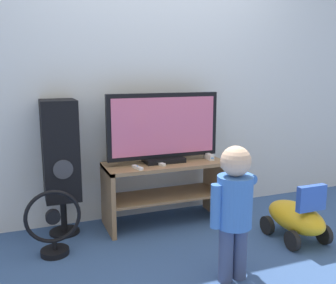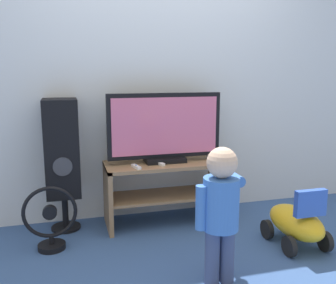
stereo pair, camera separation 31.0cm
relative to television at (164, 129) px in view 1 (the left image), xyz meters
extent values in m
plane|color=#38568C|center=(0.00, -0.23, -0.83)|extent=(16.00, 16.00, 0.00)
cube|color=silver|center=(0.00, 0.27, 0.47)|extent=(10.00, 0.06, 2.60)
cube|color=#93704C|center=(0.00, -0.02, -0.31)|extent=(1.04, 0.42, 0.03)
cube|color=#93704C|center=(0.00, -0.02, -0.59)|extent=(1.00, 0.38, 0.02)
cube|color=#93704C|center=(-0.50, -0.02, -0.56)|extent=(0.04, 0.42, 0.54)
cube|color=#93704C|center=(0.50, -0.02, -0.56)|extent=(0.04, 0.42, 0.54)
cube|color=black|center=(0.00, 0.00, -0.27)|extent=(0.34, 0.20, 0.04)
cube|color=black|center=(0.00, 0.00, 0.03)|extent=(0.98, 0.05, 0.55)
cube|color=#D8668C|center=(0.00, -0.03, 0.03)|extent=(0.91, 0.01, 0.48)
cube|color=white|center=(0.41, -0.04, -0.27)|extent=(0.04, 0.15, 0.05)
cube|color=#3F8CE5|center=(0.41, -0.12, -0.27)|extent=(0.02, 0.00, 0.01)
cube|color=white|center=(-0.28, -0.14, -0.28)|extent=(0.06, 0.13, 0.02)
cylinder|color=#337FD8|center=(-0.28, -0.14, -0.27)|extent=(0.01, 0.01, 0.00)
cube|color=white|center=(-0.07, -0.09, -0.28)|extent=(0.07, 0.13, 0.02)
cylinder|color=#337FD8|center=(-0.07, -0.09, -0.27)|extent=(0.01, 0.01, 0.00)
cylinder|color=#3F4C72|center=(0.02, -1.05, -0.65)|extent=(0.09, 0.09, 0.36)
cylinder|color=#3F4C72|center=(0.12, -1.05, -0.65)|extent=(0.09, 0.09, 0.36)
cylinder|color=#3F72C6|center=(0.07, -1.05, -0.31)|extent=(0.22, 0.22, 0.32)
sphere|color=beige|center=(0.07, -1.05, -0.06)|extent=(0.19, 0.19, 0.19)
cylinder|color=#3F72C6|center=(-0.06, -1.05, -0.33)|extent=(0.07, 0.07, 0.27)
cylinder|color=#3F72C6|center=(0.20, -0.91, -0.19)|extent=(0.07, 0.27, 0.07)
sphere|color=beige|center=(0.20, -0.77, -0.19)|extent=(0.08, 0.08, 0.08)
cube|color=white|center=(0.20, -0.73, -0.19)|extent=(0.03, 0.13, 0.02)
cylinder|color=black|center=(-0.85, 0.06, -0.82)|extent=(0.24, 0.24, 0.02)
cylinder|color=black|center=(-0.85, 0.06, -0.68)|extent=(0.05, 0.05, 0.30)
cube|color=black|center=(-0.85, 0.06, -0.13)|extent=(0.27, 0.32, 0.80)
cylinder|color=#38383D|center=(-0.85, -0.10, -0.25)|extent=(0.15, 0.01, 0.15)
cylinder|color=black|center=(-0.96, -0.29, -0.81)|extent=(0.20, 0.20, 0.04)
cylinder|color=black|center=(-0.96, -0.29, -0.76)|extent=(0.04, 0.04, 0.06)
torus|color=black|center=(-0.96, -0.29, -0.54)|extent=(0.40, 0.03, 0.40)
cylinder|color=black|center=(-0.96, -0.29, -0.54)|extent=(0.10, 0.05, 0.10)
ellipsoid|color=gold|center=(0.84, -0.72, -0.65)|extent=(0.30, 0.56, 0.22)
cube|color=blue|center=(0.84, -0.87, -0.45)|extent=(0.24, 0.05, 0.19)
cylinder|color=black|center=(0.69, -0.56, -0.76)|extent=(0.04, 0.15, 0.15)
cylinder|color=black|center=(0.99, -0.56, -0.76)|extent=(0.04, 0.15, 0.15)
cylinder|color=black|center=(0.69, -0.87, -0.76)|extent=(0.04, 0.15, 0.15)
cylinder|color=black|center=(0.99, -0.87, -0.76)|extent=(0.04, 0.15, 0.15)
camera|label=1|loc=(-1.11, -2.95, 0.47)|focal=40.00mm
camera|label=2|loc=(-0.81, -3.05, 0.47)|focal=40.00mm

